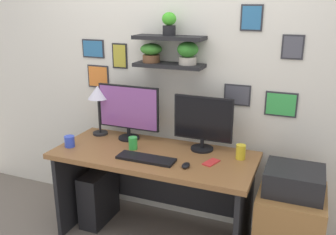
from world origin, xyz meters
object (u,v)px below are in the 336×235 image
at_px(desk_lamp, 98,96).
at_px(cell_phone, 211,162).
at_px(monitor_left, 128,110).
at_px(pen_cup, 133,143).
at_px(monitor_right, 203,122).
at_px(keyboard, 146,158).
at_px(desk, 157,175).
at_px(printer, 294,180).
at_px(computer_mouse, 186,165).
at_px(coffee_mug, 70,141).
at_px(drawer_cabinet, 288,232).
at_px(computer_tower_left, 99,196).
at_px(water_cup, 241,152).

distance_m(desk_lamp, cell_phone, 1.15).
bearing_deg(monitor_left, pen_cup, -55.27).
relative_size(monitor_right, keyboard, 1.06).
bearing_deg(desk, monitor_left, 153.34).
relative_size(monitor_left, printer, 1.44).
distance_m(computer_mouse, coffee_mug, 1.00).
distance_m(keyboard, desk_lamp, 0.78).
relative_size(drawer_cabinet, computer_tower_left, 1.36).
distance_m(keyboard, computer_mouse, 0.32).
bearing_deg(desk, coffee_mug, -164.65).
bearing_deg(monitor_right, coffee_mug, -160.82).
bearing_deg(drawer_cabinet, monitor_left, 170.27).
height_order(monitor_left, coffee_mug, monitor_left).
xyz_separation_m(monitor_right, drawer_cabinet, (0.71, -0.23, -0.66)).
distance_m(desk, drawer_cabinet, 1.06).
bearing_deg(cell_phone, computer_mouse, -118.03).
height_order(monitor_left, desk_lamp, monitor_left).
relative_size(monitor_right, water_cup, 4.26).
relative_size(monitor_right, computer_mouse, 5.20).
distance_m(pen_cup, printer, 1.23).
bearing_deg(keyboard, computer_tower_left, 162.17).
height_order(coffee_mug, water_cup, water_cup).
distance_m(keyboard, computer_tower_left, 0.78).
relative_size(pen_cup, drawer_cabinet, 0.16).
height_order(desk_lamp, drawer_cabinet, desk_lamp).
height_order(keyboard, computer_mouse, computer_mouse).
xyz_separation_m(computer_mouse, desk_lamp, (-0.93, 0.36, 0.33)).
xyz_separation_m(coffee_mug, water_cup, (1.33, 0.28, 0.01)).
bearing_deg(computer_tower_left, cell_phone, -2.86).
distance_m(keyboard, water_cup, 0.71).
xyz_separation_m(computer_mouse, computer_tower_left, (-0.87, 0.19, -0.53)).
distance_m(monitor_left, coffee_mug, 0.54).
relative_size(desk_lamp, water_cup, 3.99).
xyz_separation_m(pen_cup, drawer_cabinet, (1.22, -0.03, -0.48)).
height_order(coffee_mug, drawer_cabinet, coffee_mug).
xyz_separation_m(pen_cup, water_cup, (0.83, 0.13, 0.01)).
distance_m(cell_phone, coffee_mug, 1.15).
bearing_deg(drawer_cabinet, cell_phone, 179.55).
relative_size(monitor_right, pen_cup, 4.68).
relative_size(computer_mouse, drawer_cabinet, 0.14).
bearing_deg(printer, computer_tower_left, 178.01).
bearing_deg(monitor_right, printer, -18.15).
distance_m(coffee_mug, printer, 1.73).
height_order(desk_lamp, coffee_mug, desk_lamp).
xyz_separation_m(monitor_left, water_cup, (0.97, -0.07, -0.20)).
bearing_deg(water_cup, pen_cup, -171.08).
bearing_deg(computer_tower_left, drawer_cabinet, -1.99).
distance_m(desk_lamp, computer_tower_left, 0.88).
relative_size(desk, computer_mouse, 17.40).
height_order(monitor_right, computer_tower_left, monitor_right).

